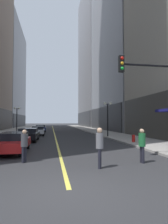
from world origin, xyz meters
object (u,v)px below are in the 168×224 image
object	(u,v)px
fire_hydrant_right	(133,139)
pedestrian_in_grey_suit	(100,144)
car_red	(13,142)
street_lamp_left_far	(17,114)
street_lamp_right_mid	(108,111)
car_silver	(38,130)
pedestrian_in_green_parka	(142,143)
car_navy	(40,128)
pedestrian_with_orange_bag	(24,143)
traffic_light_near_right	(158,91)
car_black	(28,134)

from	to	relation	value
fire_hydrant_right	pedestrian_in_grey_suit	bearing A→B (deg)	-122.48
car_red	street_lamp_left_far	xyz separation A→B (m)	(-3.40, 21.63, 2.54)
pedestrian_in_grey_suit	street_lamp_right_mid	world-z (taller)	street_lamp_right_mid
car_silver	pedestrian_in_green_parka	world-z (taller)	pedestrian_in_green_parka
car_silver	car_navy	size ratio (longest dim) A/B	1.04
pedestrian_with_orange_bag	fire_hydrant_right	size ratio (longest dim) A/B	2.07
traffic_light_near_right	street_lamp_right_mid	xyz separation A→B (m)	(1.05, 13.29, -0.49)
traffic_light_near_right	street_lamp_left_far	bearing A→B (deg)	115.09
car_silver	street_lamp_right_mid	size ratio (longest dim) A/B	1.02
pedestrian_in_grey_suit	street_lamp_left_far	distance (m)	27.88
pedestrian_in_grey_suit	street_lamp_left_far	size ratio (longest dim) A/B	0.41
street_lamp_left_far	pedestrian_in_green_parka	bearing A→B (deg)	-68.27
car_silver	car_black	bearing A→B (deg)	-93.35
car_red	pedestrian_in_grey_suit	distance (m)	6.78
car_silver	street_lamp_right_mid	world-z (taller)	street_lamp_right_mid
car_black	traffic_light_near_right	distance (m)	13.68
car_silver	street_lamp_left_far	size ratio (longest dim) A/B	1.02
car_silver	street_lamp_left_far	bearing A→B (deg)	121.21
car_navy	street_lamp_left_far	distance (m)	5.21
pedestrian_in_grey_suit	pedestrian_in_green_parka	bearing A→B (deg)	16.31
pedestrian_in_grey_suit	pedestrian_with_orange_bag	bearing A→B (deg)	152.72
car_navy	fire_hydrant_right	bearing A→B (deg)	-65.48
car_black	pedestrian_in_green_parka	size ratio (longest dim) A/B	2.68
car_black	pedestrian_in_green_parka	xyz separation A→B (m)	(6.75, -11.38, 0.27)
street_lamp_right_mid	pedestrian_with_orange_bag	bearing A→B (deg)	-122.44
street_lamp_left_far	pedestrian_with_orange_bag	bearing A→B (deg)	-79.68
car_silver	pedestrian_with_orange_bag	bearing A→B (deg)	-88.50
car_silver	pedestrian_in_green_parka	xyz separation A→B (m)	(6.29, -19.26, 0.27)
car_black	street_lamp_left_far	bearing A→B (deg)	103.83
street_lamp_right_mid	fire_hydrant_right	bearing A→B (deg)	-85.57
street_lamp_left_far	fire_hydrant_right	world-z (taller)	street_lamp_left_far
fire_hydrant_right	car_navy	bearing A→B (deg)	114.52
car_black	traffic_light_near_right	size ratio (longest dim) A/B	0.81
street_lamp_right_mid	car_red	bearing A→B (deg)	-133.76
car_black	street_lamp_left_far	size ratio (longest dim) A/B	1.03
car_black	pedestrian_in_grey_suit	xyz separation A→B (m)	(4.40, -12.07, 0.33)
pedestrian_with_orange_bag	pedestrian_in_green_parka	world-z (taller)	pedestrian_in_green_parka
car_black	pedestrian_with_orange_bag	bearing A→B (deg)	-84.79
traffic_light_near_right	fire_hydrant_right	size ratio (longest dim) A/B	7.06
car_navy	traffic_light_near_right	distance (m)	28.72
car_red	street_lamp_left_far	size ratio (longest dim) A/B	1.08
car_navy	street_lamp_left_far	world-z (taller)	street_lamp_left_far
pedestrian_with_orange_bag	pedestrian_in_green_parka	distance (m)	5.92
car_navy	pedestrian_in_green_parka	world-z (taller)	pedestrian_in_green_parka
car_silver	traffic_light_near_right	xyz separation A→B (m)	(7.71, -18.43, 3.02)
car_silver	street_lamp_right_mid	xyz separation A→B (m)	(8.76, -5.14, 2.54)
car_navy	pedestrian_in_grey_suit	world-z (taller)	pedestrian_in_grey_suit
street_lamp_left_far	fire_hydrant_right	size ratio (longest dim) A/B	5.54
car_black	car_navy	world-z (taller)	same
traffic_light_near_right	street_lamp_right_mid	distance (m)	13.34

